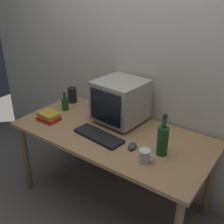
{
  "coord_description": "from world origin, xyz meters",
  "views": [
    {
      "loc": [
        1.13,
        -1.56,
        1.84
      ],
      "look_at": [
        0.0,
        0.0,
        0.91
      ],
      "focal_mm": 43.87,
      "sensor_mm": 36.0,
      "label": 1
    }
  ],
  "objects": [
    {
      "name": "computer_mouse",
      "position": [
        0.26,
        -0.1,
        0.74
      ],
      "size": [
        0.08,
        0.11,
        0.04
      ],
      "primitive_type": "ellipsoid",
      "rotation": [
        0.0,
        0.0,
        0.23
      ],
      "color": "#3F3F47",
      "rests_on": "desk"
    },
    {
      "name": "keyboard",
      "position": [
        -0.04,
        -0.13,
        0.74
      ],
      "size": [
        0.43,
        0.2,
        0.02
      ],
      "primitive_type": "cube",
      "rotation": [
        0.0,
        0.0,
        -0.11
      ],
      "color": "black",
      "rests_on": "desk"
    },
    {
      "name": "mug",
      "position": [
        0.42,
        -0.19,
        0.77
      ],
      "size": [
        0.12,
        0.08,
        0.09
      ],
      "color": "white",
      "rests_on": "desk"
    },
    {
      "name": "book_stack",
      "position": [
        -0.57,
        -0.15,
        0.76
      ],
      "size": [
        0.2,
        0.16,
        0.07
      ],
      "color": "red",
      "rests_on": "desk"
    },
    {
      "name": "bottle_short",
      "position": [
        -0.6,
        0.08,
        0.79
      ],
      "size": [
        0.06,
        0.06,
        0.18
      ],
      "color": "#1E4C23",
      "rests_on": "desk"
    },
    {
      "name": "bottle_tall",
      "position": [
        0.47,
        -0.04,
        0.85
      ],
      "size": [
        0.08,
        0.08,
        0.31
      ],
      "color": "#1E4C23",
      "rests_on": "desk"
    },
    {
      "name": "desk",
      "position": [
        0.0,
        0.0,
        0.64
      ],
      "size": [
        1.62,
        0.79,
        0.73
      ],
      "color": "tan",
      "rests_on": "ground"
    },
    {
      "name": "back_wall",
      "position": [
        0.0,
        0.45,
        1.25
      ],
      "size": [
        4.0,
        0.08,
        2.5
      ],
      "primitive_type": "cube",
      "color": "silver",
      "rests_on": "ground"
    },
    {
      "name": "crt_monitor",
      "position": [
        -0.05,
        0.19,
        0.92
      ],
      "size": [
        0.41,
        0.42,
        0.37
      ],
      "color": "#B2AD9E",
      "rests_on": "desk"
    },
    {
      "name": "ground_plane",
      "position": [
        0.0,
        0.0,
        0.0
      ],
      "size": [
        6.0,
        6.0,
        0.0
      ],
      "primitive_type": "plane",
      "color": "slate"
    },
    {
      "name": "metal_canister",
      "position": [
        -0.68,
        0.26,
        0.8
      ],
      "size": [
        0.09,
        0.09,
        0.15
      ],
      "primitive_type": "cylinder",
      "color": "black",
      "rests_on": "desk"
    }
  ]
}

